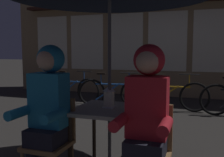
# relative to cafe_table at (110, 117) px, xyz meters

# --- Properties ---
(cafe_table) EXTENTS (0.72, 0.72, 0.74)m
(cafe_table) POSITION_rel_cafe_table_xyz_m (0.00, 0.00, 0.00)
(cafe_table) COLOR #B2AD9E
(cafe_table) RESTS_ON ground_plane
(lantern) EXTENTS (0.11, 0.11, 0.23)m
(lantern) POSITION_rel_cafe_table_xyz_m (-0.01, 0.02, 0.22)
(lantern) COLOR white
(lantern) RESTS_ON cafe_table
(chair_left) EXTENTS (0.40, 0.40, 0.87)m
(chair_left) POSITION_rel_cafe_table_xyz_m (-0.48, -0.37, -0.15)
(chair_left) COLOR olive
(chair_left) RESTS_ON ground_plane
(chair_right) EXTENTS (0.40, 0.40, 0.87)m
(chair_right) POSITION_rel_cafe_table_xyz_m (0.48, -0.37, -0.15)
(chair_right) COLOR olive
(chair_right) RESTS_ON ground_plane
(person_left_hooded) EXTENTS (0.45, 0.56, 1.40)m
(person_left_hooded) POSITION_rel_cafe_table_xyz_m (-0.48, -0.43, 0.21)
(person_left_hooded) COLOR black
(person_left_hooded) RESTS_ON ground_plane
(person_right_hooded) EXTENTS (0.45, 0.56, 1.40)m
(person_right_hooded) POSITION_rel_cafe_table_xyz_m (0.48, -0.43, 0.21)
(person_right_hooded) COLOR black
(person_right_hooded) RESTS_ON ground_plane
(bicycle_nearest) EXTENTS (1.66, 0.35, 0.84)m
(bicycle_nearest) POSITION_rel_cafe_table_xyz_m (-2.24, 3.44, -0.29)
(bicycle_nearest) COLOR black
(bicycle_nearest) RESTS_ON ground_plane
(bicycle_second) EXTENTS (1.66, 0.36, 0.84)m
(bicycle_second) POSITION_rel_cafe_table_xyz_m (-1.07, 3.28, -0.29)
(bicycle_second) COLOR black
(bicycle_second) RESTS_ON ground_plane
(bicycle_third) EXTENTS (1.68, 0.19, 0.84)m
(bicycle_third) POSITION_rel_cafe_table_xyz_m (0.28, 3.30, -0.29)
(bicycle_third) COLOR black
(bicycle_third) RESTS_ON ground_plane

